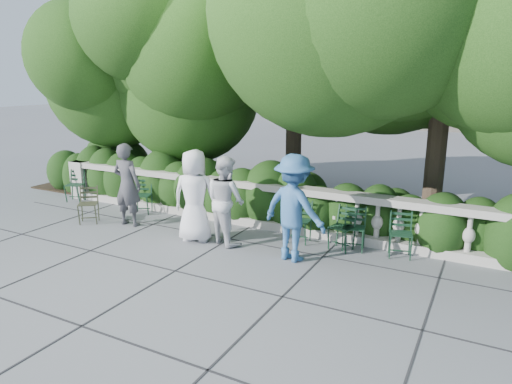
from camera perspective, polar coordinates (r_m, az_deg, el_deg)
The scene contains 15 objects.
ground at distance 8.46m, azimuth -3.20°, elevation -8.06°, with size 90.00×90.00×0.00m, color #5A5C62.
balustrade at distance 9.80m, azimuth 2.19°, elevation -1.90°, with size 12.00×0.44×1.00m.
shrub_hedge at distance 10.99m, azimuth 4.89°, elevation -2.81°, with size 15.00×2.60×1.70m, color black, non-canonical shape.
tree_canopy at distance 10.48m, azimuth 9.43°, elevation 18.16°, with size 15.04×6.52×6.78m.
chair_a at distance 12.89m, azimuth -21.85°, elevation -1.24°, with size 0.44×0.48×0.84m, color black, non-canonical shape.
chair_b at distance 11.26m, azimuth -14.17°, elevation -2.78°, with size 0.44×0.48×0.84m, color black, non-canonical shape.
chair_c at distance 8.80m, azimuth 10.08°, elevation -7.36°, with size 0.44×0.48×0.84m, color black, non-canonical shape.
chair_d at distance 9.07m, azimuth 5.10°, elevation -6.53°, with size 0.44×0.48×0.84m, color black, non-canonical shape.
chair_e at distance 8.70m, azimuth 17.48°, elevation -8.08°, with size 0.44×0.48×0.84m, color black, non-canonical shape.
chair_f at distance 8.82m, azimuth 11.90°, elevation -7.41°, with size 0.44×0.48×0.84m, color black, non-canonical shape.
chair_weathered at distance 10.86m, azimuth -20.20°, elevation -3.86°, with size 0.44×0.48×0.84m, color black, non-canonical shape.
person_businessman at distance 9.06m, azimuth -7.65°, elevation -0.50°, with size 0.90×0.59×1.85m, color silver.
person_woman_grey at distance 10.34m, azimuth -15.79°, elevation 0.88°, with size 0.67×0.44×1.83m, color #403F44.
person_casual_man at distance 8.90m, azimuth -3.81°, elevation -1.02°, with size 0.85×0.66×1.74m, color silver.
person_older_blue at distance 8.05m, azimuth 4.77°, elevation -2.02°, with size 1.24×0.71×1.92m, color #316094.
Camera 1 is at (4.07, -6.69, 3.19)m, focal length 32.00 mm.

